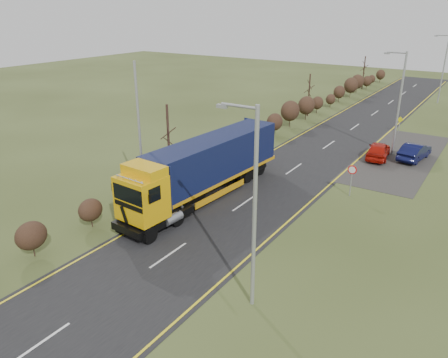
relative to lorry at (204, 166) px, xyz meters
name	(u,v)px	position (x,y,z in m)	size (l,w,h in m)	color
ground	(211,226)	(2.80, -3.26, -2.37)	(160.00, 160.00, 0.00)	#36401B
road	(283,176)	(2.80, 6.74, -2.36)	(8.00, 120.00, 0.02)	black
layby	(399,157)	(9.30, 16.74, -2.36)	(6.00, 18.00, 0.02)	#312F2C
lane_markings	(281,177)	(2.80, 6.43, -2.34)	(7.52, 116.00, 0.01)	yellow
hedgerow	(205,151)	(-3.20, 4.63, -0.75)	(2.24, 102.04, 6.05)	black
lorry	(204,166)	(0.00, 0.00, 0.00)	(3.34, 15.13, 4.18)	black
car_red_hatchback	(378,150)	(7.81, 15.28, -1.63)	(1.75, 4.34, 1.48)	#AA1208
car_blue_sedan	(415,152)	(10.54, 16.66, -1.64)	(1.55, 4.43, 1.46)	black
streetlight_near	(252,202)	(8.49, -8.33, 2.63)	(1.93, 0.18, 9.08)	#989B9D
streetlight_mid	(399,100)	(8.49, 17.16, 2.59)	(1.92, 0.18, 9.01)	#989B9D
streetlight_far	(443,66)	(8.21, 43.73, 2.61)	(1.92, 0.18, 9.04)	#989B9D
left_pole	(140,135)	(-3.28, -2.60, 2.33)	(0.16, 0.16, 9.40)	#989B9D
speed_sign	(352,175)	(8.40, 5.87, -0.76)	(0.64, 0.10, 2.30)	#989B9D
warning_board	(400,123)	(7.34, 25.16, -1.36)	(0.65, 0.11, 1.70)	#989B9D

